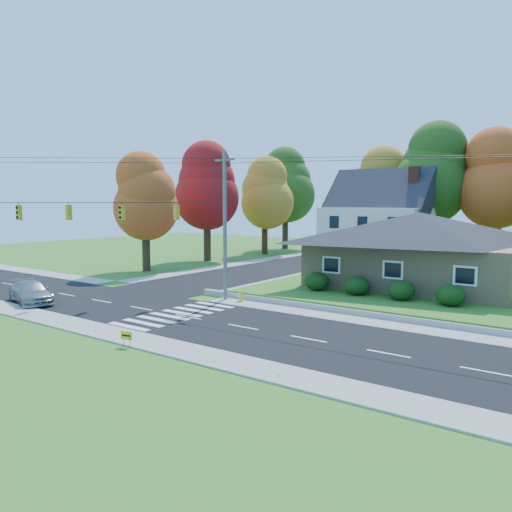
% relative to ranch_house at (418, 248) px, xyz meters
% --- Properties ---
extents(ground, '(120.00, 120.00, 0.00)m').
position_rel_ranch_house_xyz_m(ground, '(-8.00, -16.00, -3.27)').
color(ground, '#3D7923').
extents(road_main, '(90.00, 8.00, 0.02)m').
position_rel_ranch_house_xyz_m(road_main, '(-8.00, -16.00, -3.26)').
color(road_main, black).
rests_on(road_main, ground).
extents(road_cross, '(8.00, 44.00, 0.02)m').
position_rel_ranch_house_xyz_m(road_cross, '(-16.00, 10.00, -3.25)').
color(road_cross, black).
rests_on(road_cross, ground).
extents(sidewalk_north, '(90.00, 2.00, 0.08)m').
position_rel_ranch_house_xyz_m(sidewalk_north, '(-8.00, -11.00, -3.23)').
color(sidewalk_north, '#9C9A90').
rests_on(sidewalk_north, ground).
extents(sidewalk_south, '(90.00, 2.00, 0.08)m').
position_rel_ranch_house_xyz_m(sidewalk_south, '(-8.00, -21.00, -3.23)').
color(sidewalk_south, '#9C9A90').
rests_on(sidewalk_south, ground).
extents(lawn, '(30.00, 30.00, 0.50)m').
position_rel_ranch_house_xyz_m(lawn, '(5.00, 5.00, -3.02)').
color(lawn, '#3D7923').
rests_on(lawn, ground).
extents(ranch_house, '(14.60, 10.60, 5.40)m').
position_rel_ranch_house_xyz_m(ranch_house, '(0.00, 0.00, 0.00)').
color(ranch_house, tan).
rests_on(ranch_house, lawn).
extents(colonial_house, '(10.40, 8.40, 9.60)m').
position_rel_ranch_house_xyz_m(colonial_house, '(-7.96, 12.00, 1.32)').
color(colonial_house, silver).
rests_on(colonial_house, lawn).
extents(hedge_row, '(10.70, 1.70, 1.27)m').
position_rel_ranch_house_xyz_m(hedge_row, '(-0.50, -6.20, -2.13)').
color(hedge_row, '#163A10').
rests_on(hedge_row, lawn).
extents(traffic_infrastructure, '(38.10, 10.66, 10.00)m').
position_rel_ranch_house_xyz_m(traffic_infrastructure, '(-8.15, -14.65, 1.88)').
color(traffic_infrastructure, '#666059').
rests_on(traffic_infrastructure, ground).
extents(tree_lot_0, '(6.72, 6.72, 12.51)m').
position_rel_ranch_house_xyz_m(tree_lot_0, '(-10.00, 18.00, 5.04)').
color(tree_lot_0, '#3F2A19').
rests_on(tree_lot_0, lawn).
extents(tree_lot_1, '(7.84, 7.84, 14.60)m').
position_rel_ranch_house_xyz_m(tree_lot_1, '(-4.00, 17.00, 6.35)').
color(tree_lot_1, '#3F2A19').
rests_on(tree_lot_1, lawn).
extents(tree_lot_2, '(7.28, 7.28, 13.56)m').
position_rel_ranch_house_xyz_m(tree_lot_2, '(2.00, 18.00, 5.70)').
color(tree_lot_2, '#3F2A19').
rests_on(tree_lot_2, lawn).
extents(tree_west_0, '(6.16, 6.16, 11.47)m').
position_rel_ranch_house_xyz_m(tree_west_0, '(-25.00, -4.00, 3.89)').
color(tree_west_0, '#3F2A19').
rests_on(tree_west_0, ground).
extents(tree_west_1, '(7.28, 7.28, 13.56)m').
position_rel_ranch_house_xyz_m(tree_west_1, '(-26.00, 6.00, 5.20)').
color(tree_west_1, '#3F2A19').
rests_on(tree_west_1, ground).
extents(tree_west_2, '(6.72, 6.72, 12.51)m').
position_rel_ranch_house_xyz_m(tree_west_2, '(-25.00, 16.00, 4.54)').
color(tree_west_2, '#3F2A19').
rests_on(tree_west_2, ground).
extents(tree_west_3, '(7.84, 7.84, 14.60)m').
position_rel_ranch_house_xyz_m(tree_west_3, '(-27.00, 24.00, 5.85)').
color(tree_west_3, '#3F2A19').
rests_on(tree_west_3, ground).
extents(silver_sedan, '(5.21, 3.27, 1.41)m').
position_rel_ranch_house_xyz_m(silver_sedan, '(-19.25, -19.09, -2.54)').
color(silver_sedan, '#999999').
rests_on(silver_sedan, road_main).
extents(white_car, '(2.59, 4.76, 1.49)m').
position_rel_ranch_house_xyz_m(white_car, '(-15.96, 16.61, -2.50)').
color(white_car, silver).
rests_on(white_car, road_cross).
extents(fire_hydrant, '(0.49, 0.38, 0.85)m').
position_rel_ranch_house_xyz_m(fire_hydrant, '(-8.22, -10.76, -2.86)').
color(fire_hydrant, yellow).
rests_on(fire_hydrant, ground).
extents(yard_sign, '(0.57, 0.21, 0.74)m').
position_rel_ranch_house_xyz_m(yard_sign, '(-6.11, -22.02, -2.74)').
color(yard_sign, black).
rests_on(yard_sign, ground).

